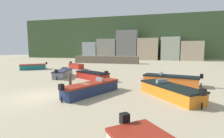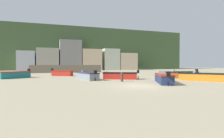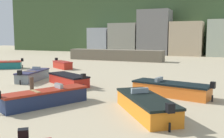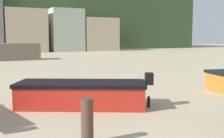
{
  "view_description": "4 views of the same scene",
  "coord_description": "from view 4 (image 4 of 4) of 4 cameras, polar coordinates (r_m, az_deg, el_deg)",
  "views": [
    {
      "loc": [
        8.21,
        -10.18,
        3.48
      ],
      "look_at": [
        1.99,
        13.43,
        0.57
      ],
      "focal_mm": 26.51,
      "sensor_mm": 36.0,
      "label": 1
    },
    {
      "loc": [
        -7.4,
        -14.2,
        1.88
      ],
      "look_at": [
        1.22,
        11.29,
        1.23
      ],
      "focal_mm": 28.94,
      "sensor_mm": 36.0,
      "label": 2
    },
    {
      "loc": [
        12.8,
        -10.44,
        3.98
      ],
      "look_at": [
        2.61,
        13.4,
        0.74
      ],
      "focal_mm": 41.59,
      "sensor_mm": 36.0,
      "label": 3
    },
    {
      "loc": [
        -2.11,
        -1.17,
        2.37
      ],
      "look_at": [
        5.38,
        13.84,
        0.48
      ],
      "focal_mm": 44.28,
      "sensor_mm": 36.0,
      "label": 4
    }
  ],
  "objects": [
    {
      "name": "townhouse_far_right",
      "position": [
        52.09,
        -2.9,
        7.13
      ],
      "size": [
        6.49,
        5.08,
        6.01
      ],
      "primitive_type": "cube",
      "color": "beige",
      "rests_on": "ground"
    },
    {
      "name": "townhouse_centre_right",
      "position": [
        49.27,
        -17.69,
        7.5
      ],
      "size": [
        6.59,
        6.97,
        7.08
      ],
      "primitive_type": "cube",
      "color": "beige",
      "rests_on": "ground"
    },
    {
      "name": "townhouse_right",
      "position": [
        50.07,
        -9.63,
        7.86
      ],
      "size": [
        5.53,
        5.41,
        7.38
      ],
      "primitive_type": "cube",
      "color": "beige",
      "rests_on": "ground"
    },
    {
      "name": "mooring_post_near_water",
      "position": [
        6.27,
        -5.15,
        -10.73
      ],
      "size": [
        0.28,
        0.28,
        1.05
      ],
      "primitive_type": "cylinder",
      "color": "#4C362A",
      "rests_on": "ground"
    },
    {
      "name": "boat_red_2",
      "position": [
        9.6,
        -6.24,
        -5.19
      ],
      "size": [
        4.56,
        3.38,
        1.19
      ],
      "rotation": [
        0.0,
        0.0,
        1.08
      ],
      "color": "red",
      "rests_on": "ground"
    }
  ]
}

